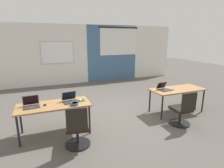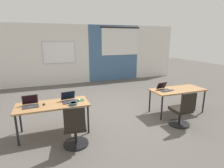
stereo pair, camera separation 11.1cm
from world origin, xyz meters
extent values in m
plane|color=#56514C|center=(0.00, 0.00, 0.00)|extent=(24.00, 24.00, 0.00)
cube|color=silver|center=(0.00, 4.20, 1.40)|extent=(10.00, 0.20, 2.80)
cube|color=#42668E|center=(1.57, 4.09, 1.40)|extent=(2.67, 0.01, 2.80)
cube|color=#B7B7BC|center=(-1.17, 4.09, 1.53)|extent=(1.48, 0.02, 1.04)
cube|color=white|center=(-1.17, 4.08, 1.53)|extent=(1.40, 0.02, 0.96)
cube|color=white|center=(1.89, 4.08, 1.98)|extent=(2.00, 0.02, 1.33)
cylinder|color=black|center=(1.89, 4.08, 2.70)|extent=(2.10, 0.10, 0.10)
cube|color=#A37547|center=(-1.75, -0.60, 0.70)|extent=(1.60, 0.70, 0.04)
cylinder|color=black|center=(-2.49, -0.90, 0.34)|extent=(0.04, 0.04, 0.68)
cylinder|color=black|center=(-1.01, -0.90, 0.34)|extent=(0.04, 0.04, 0.68)
cylinder|color=black|center=(-2.49, -0.30, 0.34)|extent=(0.04, 0.04, 0.68)
cylinder|color=black|center=(-1.01, -0.30, 0.34)|extent=(0.04, 0.04, 0.68)
cube|color=#A37547|center=(1.75, -0.60, 0.70)|extent=(1.60, 0.70, 0.04)
cylinder|color=black|center=(1.01, -0.90, 0.34)|extent=(0.04, 0.04, 0.68)
cylinder|color=black|center=(2.49, -0.90, 0.34)|extent=(0.04, 0.04, 0.68)
cylinder|color=black|center=(1.01, -0.30, 0.34)|extent=(0.04, 0.04, 0.68)
cylinder|color=black|center=(2.49, -0.30, 0.34)|extent=(0.04, 0.04, 0.68)
cube|color=#333338|center=(-1.37, -0.61, 0.73)|extent=(0.36, 0.27, 0.02)
cube|color=#4C4C4F|center=(-1.36, -0.66, 0.74)|extent=(0.10, 0.07, 0.00)
cube|color=#333338|center=(-1.38, -0.46, 0.84)|extent=(0.34, 0.12, 0.21)
cube|color=black|center=(-1.38, -0.47, 0.84)|extent=(0.30, 0.10, 0.19)
cube|color=#23512D|center=(-1.14, -0.57, 0.72)|extent=(0.22, 0.19, 0.00)
ellipsoid|color=silver|center=(-1.14, -0.57, 0.74)|extent=(0.07, 0.11, 0.03)
cylinder|color=black|center=(-1.37, -1.27, 0.02)|extent=(0.52, 0.52, 0.04)
cylinder|color=black|center=(-1.37, -1.27, 0.21)|extent=(0.06, 0.06, 0.34)
cube|color=black|center=(-1.37, -1.27, 0.42)|extent=(0.50, 0.50, 0.08)
cube|color=black|center=(-1.41, -1.52, 0.69)|extent=(0.40, 0.12, 0.46)
sphere|color=black|center=(-1.33, -1.04, 0.02)|extent=(0.04, 0.04, 0.04)
sphere|color=black|center=(-1.16, -1.38, 0.02)|extent=(0.04, 0.04, 0.04)
sphere|color=black|center=(-1.60, -1.31, 0.02)|extent=(0.04, 0.04, 0.04)
cube|color=#333338|center=(-2.21, -0.61, 0.73)|extent=(0.35, 0.25, 0.02)
cube|color=#4C4C4F|center=(-2.21, -0.66, 0.74)|extent=(0.09, 0.07, 0.00)
cube|color=#333338|center=(-2.22, -0.48, 0.85)|extent=(0.33, 0.08, 0.22)
cube|color=black|center=(-2.22, -0.48, 0.85)|extent=(0.30, 0.06, 0.19)
ellipsoid|color=black|center=(-1.94, -0.59, 0.74)|extent=(0.07, 0.11, 0.03)
cube|color=#333338|center=(1.31, -0.60, 0.73)|extent=(0.35, 0.27, 0.02)
cube|color=#4C4C4F|center=(1.32, -0.66, 0.74)|extent=(0.10, 0.07, 0.00)
cube|color=#333338|center=(1.29, -0.45, 0.84)|extent=(0.34, 0.13, 0.20)
cube|color=black|center=(1.29, -0.45, 0.84)|extent=(0.30, 0.11, 0.18)
ellipsoid|color=#B2B2B7|center=(1.57, -0.62, 0.74)|extent=(0.07, 0.11, 0.03)
cylinder|color=black|center=(1.28, -1.30, 0.02)|extent=(0.52, 0.52, 0.04)
cylinder|color=black|center=(1.28, -1.30, 0.21)|extent=(0.06, 0.06, 0.34)
cube|color=black|center=(1.28, -1.30, 0.42)|extent=(0.45, 0.45, 0.08)
cube|color=black|center=(1.28, -1.55, 0.69)|extent=(0.40, 0.07, 0.46)
sphere|color=black|center=(1.29, -1.06, 0.02)|extent=(0.04, 0.04, 0.04)
sphere|color=black|center=(1.50, -1.38, 0.02)|extent=(0.04, 0.04, 0.04)
sphere|color=black|center=(1.06, -1.36, 0.02)|extent=(0.04, 0.04, 0.04)
cylinder|color=#3D6070|center=(-1.32, -0.82, 0.75)|extent=(0.17, 0.17, 0.05)
torus|color=#3D6070|center=(-1.32, -0.82, 0.78)|extent=(0.18, 0.18, 0.02)
cylinder|color=#B26628|center=(-1.32, -0.82, 0.77)|extent=(0.14, 0.14, 0.01)
camera|label=1|loc=(-1.95, -4.66, 2.18)|focal=29.05mm
camera|label=2|loc=(-1.85, -4.70, 2.18)|focal=29.05mm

